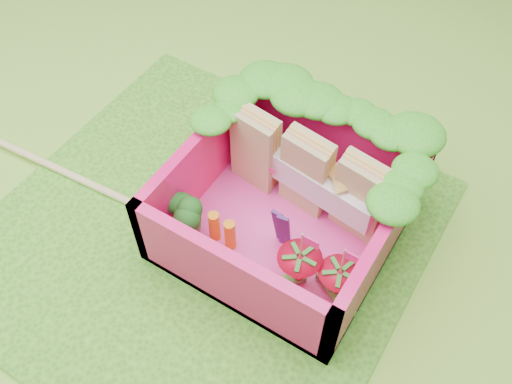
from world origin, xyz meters
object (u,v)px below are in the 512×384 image
object	(u,v)px
strawberry_left	(299,269)
strawberry_right	(338,283)
sandwich_stack	(307,173)
broccoli	(189,208)
bento_box	(286,204)
chopsticks	(61,170)

from	to	relation	value
strawberry_left	strawberry_right	size ratio (longest dim) A/B	1.03
sandwich_stack	strawberry_left	world-z (taller)	sandwich_stack
strawberry_right	broccoli	bearing A→B (deg)	-176.63
sandwich_stack	strawberry_left	xyz separation A→B (m)	(0.26, -0.55, -0.14)
sandwich_stack	strawberry_right	xyz separation A→B (m)	(0.49, -0.51, -0.15)
bento_box	chopsticks	distance (m)	1.62
broccoli	strawberry_right	bearing A→B (deg)	3.37
chopsticks	broccoli	bearing A→B (deg)	4.56
strawberry_right	chopsticks	world-z (taller)	strawberry_right
sandwich_stack	strawberry_right	distance (m)	0.72
sandwich_stack	chopsticks	xyz separation A→B (m)	(-1.56, -0.65, -0.30)
bento_box	strawberry_right	bearing A→B (deg)	-27.84
bento_box	strawberry_left	xyz separation A→B (m)	(0.26, -0.30, -0.09)
broccoli	strawberry_left	world-z (taller)	strawberry_left
broccoli	chopsticks	distance (m)	1.08
bento_box	strawberry_left	distance (m)	0.41
chopsticks	sandwich_stack	bearing A→B (deg)	22.61
broccoli	bento_box	bearing A→B (deg)	32.79
sandwich_stack	broccoli	world-z (taller)	sandwich_stack
broccoli	sandwich_stack	bearing A→B (deg)	48.36
bento_box	sandwich_stack	size ratio (longest dim) A/B	1.21
broccoli	strawberry_left	distance (m)	0.76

